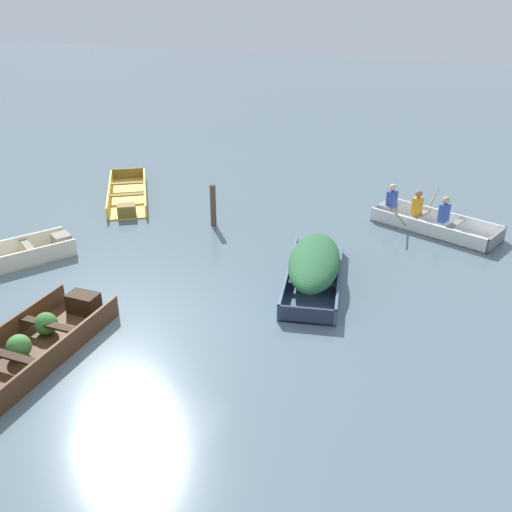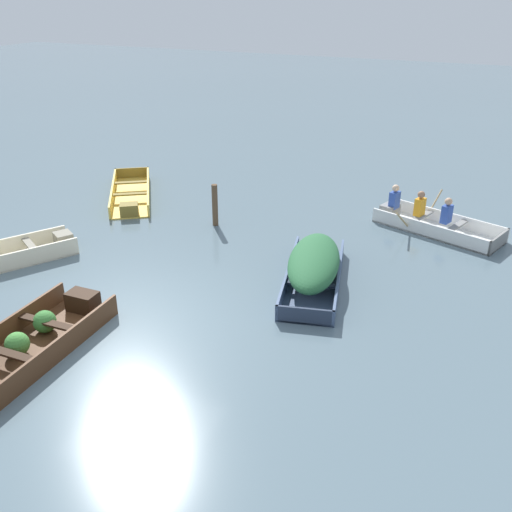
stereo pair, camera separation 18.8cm
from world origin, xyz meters
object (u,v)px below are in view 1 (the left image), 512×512
Objects in this scene: skiff_yellow_mid_moored at (128,195)px; mooring_post at (213,205)px; skiff_cream_far_moored at (17,256)px; rowboat_white_with_crew at (427,220)px; dinghy_dark_varnish_foreground at (37,341)px; skiff_slate_blue_near_moored at (314,264)px.

mooring_post reaches higher than skiff_yellow_mid_moored.
rowboat_white_with_crew is at bearing 34.51° from skiff_cream_far_moored.
rowboat_white_with_crew reaches higher than skiff_yellow_mid_moored.
skiff_yellow_mid_moored is 1.05× the size of rowboat_white_with_crew.
dinghy_dark_varnish_foreground is at bearing -92.69° from mooring_post.
skiff_slate_blue_near_moored is 4.21m from rowboat_white_with_crew.
rowboat_white_with_crew is 5.33m from mooring_post.
dinghy_dark_varnish_foreground is 5.96m from mooring_post.
mooring_post is at bearing -158.67° from rowboat_white_with_crew.
skiff_cream_far_moored is 9.67m from rowboat_white_with_crew.
mooring_post is (0.28, 5.94, 0.37)m from dinghy_dark_varnish_foreground.
skiff_cream_far_moored is (-2.73, 2.40, -0.01)m from dinghy_dark_varnish_foreground.
dinghy_dark_varnish_foreground is 1.18× the size of skiff_cream_far_moored.
skiff_yellow_mid_moored is 3.19× the size of mooring_post.
mooring_post reaches higher than rowboat_white_with_crew.
mooring_post is at bearing 49.64° from skiff_cream_far_moored.
rowboat_white_with_crew is at bearing 66.05° from skiff_slate_blue_near_moored.
mooring_post reaches higher than skiff_slate_blue_near_moored.
skiff_slate_blue_near_moored reaches higher than skiff_yellow_mid_moored.
rowboat_white_with_crew is at bearing 56.39° from dinghy_dark_varnish_foreground.
dinghy_dark_varnish_foreground is at bearing -123.61° from rowboat_white_with_crew.
rowboat_white_with_crew reaches higher than dinghy_dark_varnish_foreground.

